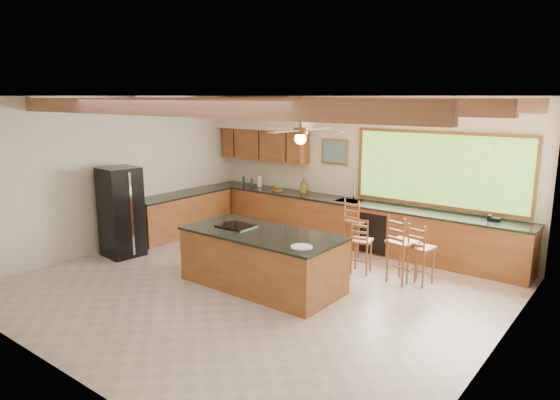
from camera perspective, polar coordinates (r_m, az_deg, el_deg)
The scene contains 9 objects.
ground at distance 8.15m, azimuth -2.77°, elevation -9.80°, with size 7.20×7.20×0.00m, color beige.
room_shell at distance 8.23m, azimuth -0.85°, elevation 6.32°, with size 7.27×6.54×3.02m.
counter_run at distance 10.39m, azimuth 2.82°, elevation -2.32°, with size 7.12×3.10×1.27m.
island at distance 8.01m, azimuth -2.07°, elevation -6.76°, with size 2.58×1.21×0.92m.
refrigerator at distance 9.89m, azimuth -17.71°, elevation -1.31°, with size 0.73×0.71×1.70m.
bar_stool_a at distance 9.59m, azimuth 8.55°, elevation -2.50°, with size 0.42×0.42×1.10m.
bar_stool_b at distance 8.63m, azimuth 9.14°, elevation -4.72°, with size 0.41×0.41×0.96m.
bar_stool_c at distance 8.32m, azimuth 15.71°, elevation -5.40°, with size 0.42×0.42×1.02m.
bar_stool_d at distance 8.28m, azimuth 13.64°, elevation -4.86°, with size 0.49×0.49×1.13m.
Camera 1 is at (4.94, -5.74, 3.01)m, focal length 32.00 mm.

